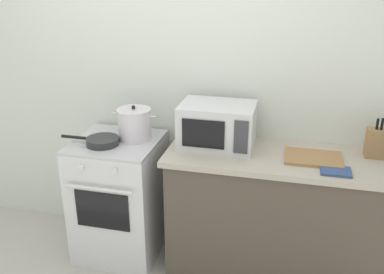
# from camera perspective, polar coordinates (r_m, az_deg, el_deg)

# --- Properties ---
(back_wall) EXTENTS (4.40, 0.10, 2.50)m
(back_wall) POSITION_cam_1_polar(r_m,az_deg,el_deg) (3.10, 3.27, 6.62)
(back_wall) COLOR silver
(back_wall) RESTS_ON ground_plane
(lower_cabinet_right) EXTENTS (1.64, 0.56, 0.88)m
(lower_cabinet_right) POSITION_cam_1_polar(r_m,az_deg,el_deg) (3.05, 13.02, -10.84)
(lower_cabinet_right) COLOR #4C4238
(lower_cabinet_right) RESTS_ON ground_plane
(countertop_right) EXTENTS (1.70, 0.60, 0.04)m
(countertop_right) POSITION_cam_1_polar(r_m,az_deg,el_deg) (2.84, 13.79, -2.95)
(countertop_right) COLOR #ADA393
(countertop_right) RESTS_ON lower_cabinet_right
(stove) EXTENTS (0.60, 0.64, 0.92)m
(stove) POSITION_cam_1_polar(r_m,az_deg,el_deg) (3.25, -9.74, -8.03)
(stove) COLOR silver
(stove) RESTS_ON ground_plane
(stock_pot) EXTENTS (0.33, 0.24, 0.25)m
(stock_pot) POSITION_cam_1_polar(r_m,az_deg,el_deg) (3.02, -7.83, 1.76)
(stock_pot) COLOR silver
(stock_pot) RESTS_ON stove
(frying_pan) EXTENTS (0.43, 0.23, 0.05)m
(frying_pan) POSITION_cam_1_polar(r_m,az_deg,el_deg) (2.99, -12.17, -0.55)
(frying_pan) COLOR #28282B
(frying_pan) RESTS_ON stove
(microwave) EXTENTS (0.50, 0.37, 0.30)m
(microwave) POSITION_cam_1_polar(r_m,az_deg,el_deg) (2.86, 3.46, 1.58)
(microwave) COLOR silver
(microwave) RESTS_ON countertop_right
(cutting_board) EXTENTS (0.36, 0.26, 0.02)m
(cutting_board) POSITION_cam_1_polar(r_m,az_deg,el_deg) (2.81, 16.15, -2.76)
(cutting_board) COLOR #997047
(cutting_board) RESTS_ON countertop_right
(knife_block) EXTENTS (0.13, 0.10, 0.27)m
(knife_block) POSITION_cam_1_polar(r_m,az_deg,el_deg) (2.96, 23.77, -0.74)
(knife_block) COLOR #997047
(knife_block) RESTS_ON countertop_right
(oven_mitt) EXTENTS (0.18, 0.14, 0.02)m
(oven_mitt) POSITION_cam_1_polar(r_m,az_deg,el_deg) (2.68, 18.93, -4.40)
(oven_mitt) COLOR #33477A
(oven_mitt) RESTS_ON countertop_right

